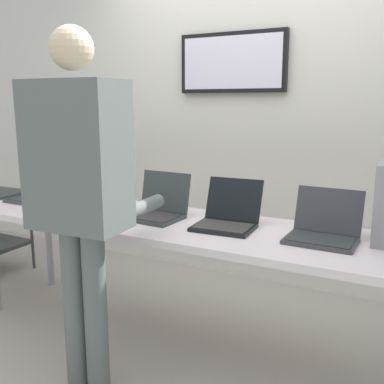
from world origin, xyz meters
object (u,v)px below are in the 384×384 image
at_px(laptop_station_2, 157,207).
at_px(person, 80,182).
at_px(laptop_station_1, 91,199).
at_px(laptop_station_4, 324,229).
at_px(coffee_mug, 48,209).
at_px(workbench, 185,231).
at_px(laptop_station_0, 42,192).
at_px(laptop_station_3, 228,216).

height_order(laptop_station_2, person, person).
bearing_deg(laptop_station_1, laptop_station_4, -0.11).
bearing_deg(coffee_mug, person, -31.92).
xyz_separation_m(laptop_station_1, person, (0.51, -0.67, 0.26)).
distance_m(workbench, coffee_mug, 0.85).
bearing_deg(laptop_station_0, laptop_station_2, -1.49).
distance_m(laptop_station_3, person, 0.85).
bearing_deg(coffee_mug, laptop_station_2, 26.21).
bearing_deg(coffee_mug, laptop_station_3, 15.94).
bearing_deg(laptop_station_3, laptop_station_4, -0.30).
xyz_separation_m(laptop_station_1, laptop_station_3, (0.96, -0.00, 0.00)).
height_order(laptop_station_1, laptop_station_3, laptop_station_3).
distance_m(workbench, laptop_station_3, 0.27).
bearing_deg(laptop_station_2, person, -89.48).
height_order(workbench, person, person).
distance_m(workbench, laptop_station_1, 0.73).
xyz_separation_m(laptop_station_3, laptop_station_4, (0.52, -0.00, -0.00)).
height_order(laptop_station_0, laptop_station_1, laptop_station_1).
xyz_separation_m(laptop_station_0, coffee_mug, (0.37, -0.32, -0.01)).
distance_m(laptop_station_0, coffee_mug, 0.49).
relative_size(laptop_station_0, coffee_mug, 4.04).
relative_size(laptop_station_1, person, 0.20).
xyz_separation_m(workbench, laptop_station_0, (-1.18, 0.07, 0.10)).
height_order(workbench, laptop_station_2, laptop_station_2).
relative_size(person, coffee_mug, 18.41).
distance_m(workbench, laptop_station_4, 0.77).
relative_size(laptop_station_3, person, 0.21).
relative_size(workbench, laptop_station_3, 8.10).
height_order(laptop_station_2, coffee_mug, laptop_station_2).
height_order(laptop_station_1, person, person).
bearing_deg(coffee_mug, laptop_station_4, 10.70).
bearing_deg(laptop_station_0, laptop_station_1, -2.15).
distance_m(laptop_station_1, laptop_station_3, 0.96).
relative_size(laptop_station_1, laptop_station_3, 0.96).
distance_m(laptop_station_1, laptop_station_4, 1.48).
relative_size(workbench, laptop_station_0, 7.57).
bearing_deg(workbench, laptop_station_2, 169.33).
distance_m(laptop_station_0, laptop_station_4, 1.94).
bearing_deg(person, laptop_station_2, 90.52).
bearing_deg(laptop_station_4, coffee_mug, -169.30).
relative_size(laptop_station_2, coffee_mug, 3.74).
bearing_deg(laptop_station_3, person, -123.82).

